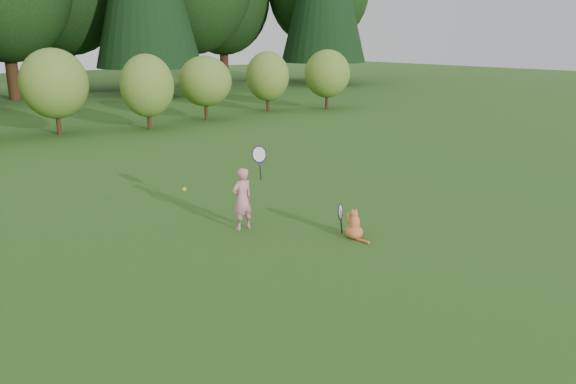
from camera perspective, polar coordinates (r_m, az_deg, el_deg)
ground at (r=8.66m, az=2.22°, el=-5.81°), size 100.00×100.00×0.00m
shrub_row at (r=19.93m, az=-22.93°, el=9.28°), size 28.00×3.00×2.80m
child at (r=9.39m, az=-4.61°, el=-0.56°), size 0.62×0.41×1.58m
cat at (r=9.12m, az=6.69°, el=-3.13°), size 0.48×0.68×0.66m
tennis_ball at (r=9.14m, az=-10.49°, el=0.28°), size 0.07×0.07×0.07m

